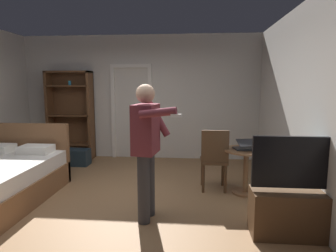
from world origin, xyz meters
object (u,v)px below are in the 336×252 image
side_table (246,163)px  laptop (246,146)px  bookshelf (71,111)px  wooden_chair (214,157)px  suitcase_dark (75,157)px  person_blue_shirt (147,143)px  bottle_on_table (257,144)px  tv_flatscreen (295,207)px

side_table → laptop: bearing=-115.0°
bookshelf → wooden_chair: (3.12, -1.86, -0.53)m
wooden_chair → suitcase_dark: 3.08m
side_table → bookshelf: bearing=151.9°
bookshelf → person_blue_shirt: bearing=-52.6°
bookshelf → side_table: bearing=-28.1°
wooden_chair → person_blue_shirt: bearing=-130.1°
laptop → person_blue_shirt: 1.67m
side_table → person_blue_shirt: size_ratio=0.41×
wooden_chair → suitcase_dark: size_ratio=1.72×
bottle_on_table → laptop: bearing=166.6°
laptop → bottle_on_table: size_ratio=1.68×
wooden_chair → bottle_on_table: bearing=-13.2°
person_blue_shirt → laptop: bearing=35.1°
tv_flatscreen → suitcase_dark: (-3.60, 2.57, -0.17)m
person_blue_shirt → suitcase_dark: size_ratio=2.92×
laptop → person_blue_shirt: bearing=-144.9°
bookshelf → tv_flatscreen: (3.93, -3.18, -0.73)m
bookshelf → tv_flatscreen: bookshelf is taller
bottle_on_table → person_blue_shirt: person_blue_shirt is taller
side_table → suitcase_dark: 3.54m
bottle_on_table → person_blue_shirt: (-1.52, -0.92, 0.17)m
side_table → tv_flatscreen: bearing=-75.7°
wooden_chair → person_blue_shirt: 1.45m
laptop → wooden_chair: 0.52m
bookshelf → person_blue_shirt: 3.67m
tv_flatscreen → laptop: (-0.34, 1.22, 0.41)m
side_table → suitcase_dark: side_table is taller
bookshelf → suitcase_dark: bearing=-62.2°
tv_flatscreen → suitcase_dark: bearing=144.5°
bookshelf → tv_flatscreen: 5.11m
tv_flatscreen → side_table: tv_flatscreen is taller
side_table → bottle_on_table: 0.36m
bottle_on_table → wooden_chair: wooden_chair is taller
bookshelf → laptop: (3.59, -1.96, -0.32)m
person_blue_shirt → suitcase_dark: person_blue_shirt is taller
wooden_chair → suitcase_dark: wooden_chair is taller
bookshelf → wooden_chair: size_ratio=2.00×
bottle_on_table → person_blue_shirt: 1.78m
laptop → wooden_chair: size_ratio=0.40×
wooden_chair → person_blue_shirt: person_blue_shirt is taller
tv_flatscreen → person_blue_shirt: 1.83m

